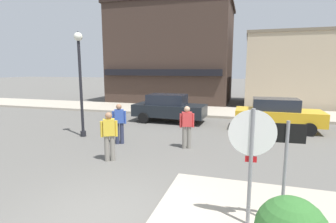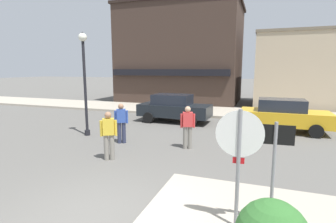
# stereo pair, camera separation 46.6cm
# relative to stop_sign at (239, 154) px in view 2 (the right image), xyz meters

# --- Properties ---
(ground_plane) EXTENTS (160.00, 160.00, 0.00)m
(ground_plane) POSITION_rel_stop_sign_xyz_m (-2.66, -0.53, -1.52)
(ground_plane) COLOR #5B5954
(kerb_far) EXTENTS (80.00, 4.00, 0.15)m
(kerb_far) POSITION_rel_stop_sign_xyz_m (-2.66, 13.19, -1.44)
(kerb_far) COLOR #A89E8C
(kerb_far) RESTS_ON ground
(stop_sign) EXTENTS (0.82, 0.09, 2.30)m
(stop_sign) POSITION_rel_stop_sign_xyz_m (0.00, 0.00, 0.00)
(stop_sign) COLOR gray
(stop_sign) RESTS_ON ground
(one_way_sign) EXTENTS (0.60, 0.07, 2.10)m
(one_way_sign) POSITION_rel_stop_sign_xyz_m (0.58, 0.10, -0.19)
(one_way_sign) COLOR gray
(one_way_sign) RESTS_ON ground
(lamp_post) EXTENTS (0.36, 0.36, 4.54)m
(lamp_post) POSITION_rel_stop_sign_xyz_m (-7.02, 5.11, 1.44)
(lamp_post) COLOR black
(lamp_post) RESTS_ON ground
(parked_car_nearest) EXTENTS (4.06, 2.00, 1.56)m
(parked_car_nearest) POSITION_rel_stop_sign_xyz_m (-4.29, 9.33, -0.71)
(parked_car_nearest) COLOR black
(parked_car_nearest) RESTS_ON ground
(parked_car_second) EXTENTS (4.01, 1.89, 1.56)m
(parked_car_second) POSITION_rel_stop_sign_xyz_m (1.35, 8.90, -0.71)
(parked_car_second) COLOR gold
(parked_car_second) RESTS_ON ground
(pedestrian_crossing_near) EXTENTS (0.55, 0.33, 1.61)m
(pedestrian_crossing_near) POSITION_rel_stop_sign_xyz_m (-2.21, 4.70, -0.65)
(pedestrian_crossing_near) COLOR gray
(pedestrian_crossing_near) RESTS_ON ground
(pedestrian_crossing_far) EXTENTS (0.53, 0.37, 1.61)m
(pedestrian_crossing_far) POSITION_rel_stop_sign_xyz_m (-4.92, 4.53, -0.65)
(pedestrian_crossing_far) COLOR #2D334C
(pedestrian_crossing_far) RESTS_ON ground
(pedestrian_kerb_side) EXTENTS (0.52, 0.37, 1.61)m
(pedestrian_kerb_side) POSITION_rel_stop_sign_xyz_m (-4.31, 2.64, -0.65)
(pedestrian_kerb_side) COLOR gray
(pedestrian_kerb_side) RESTS_ON ground
(building_corner_shop) EXTENTS (10.46, 7.86, 8.51)m
(building_corner_shop) POSITION_rel_stop_sign_xyz_m (-6.72, 18.88, 2.74)
(building_corner_shop) COLOR #3D2D26
(building_corner_shop) RESTS_ON ground
(building_storefront_left_near) EXTENTS (6.40, 6.55, 5.74)m
(building_storefront_left_near) POSITION_rel_stop_sign_xyz_m (2.88, 18.95, 1.36)
(building_storefront_left_near) COLOR tan
(building_storefront_left_near) RESTS_ON ground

